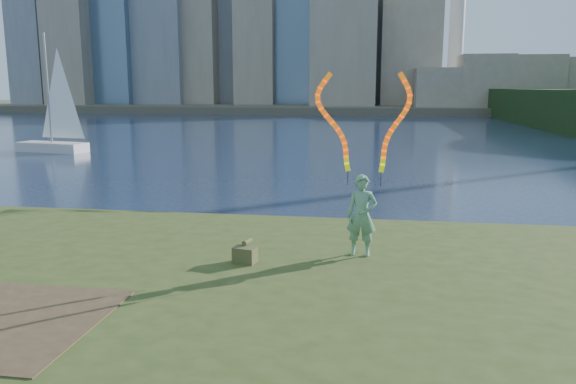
# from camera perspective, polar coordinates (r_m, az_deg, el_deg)

# --- Properties ---
(ground) EXTENTS (320.00, 320.00, 0.00)m
(ground) POSITION_cam_1_polar(r_m,az_deg,el_deg) (11.72, -8.84, -10.87)
(ground) COLOR #1B2843
(ground) RESTS_ON ground
(grassy_knoll) EXTENTS (20.00, 18.00, 0.80)m
(grassy_knoll) POSITION_cam_1_polar(r_m,az_deg,el_deg) (9.60, -13.15, -13.83)
(grassy_knoll) COLOR #364518
(grassy_knoll) RESTS_ON ground
(far_shore) EXTENTS (320.00, 40.00, 1.20)m
(far_shore) POSITION_cam_1_polar(r_m,az_deg,el_deg) (105.49, 7.03, 8.55)
(far_shore) COLOR #4F4A3A
(far_shore) RESTS_ON ground
(woman_with_ribbons) EXTENTS (2.08, 0.46, 4.08)m
(woman_with_ribbons) POSITION_cam_1_polar(r_m,az_deg,el_deg) (11.63, 7.60, 0.28)
(woman_with_ribbons) COLOR #146527
(woman_with_ribbons) RESTS_ON grassy_knoll
(canvas_bag) EXTENTS (0.50, 0.56, 0.42)m
(canvas_bag) POSITION_cam_1_polar(r_m,az_deg,el_deg) (11.35, -4.37, -6.29)
(canvas_bag) COLOR #444823
(canvas_bag) RESTS_ON grassy_knoll
(sailboat) EXTENTS (5.19, 2.45, 7.79)m
(sailboat) POSITION_cam_1_polar(r_m,az_deg,el_deg) (40.51, -22.65, 5.66)
(sailboat) COLOR silver
(sailboat) RESTS_ON ground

